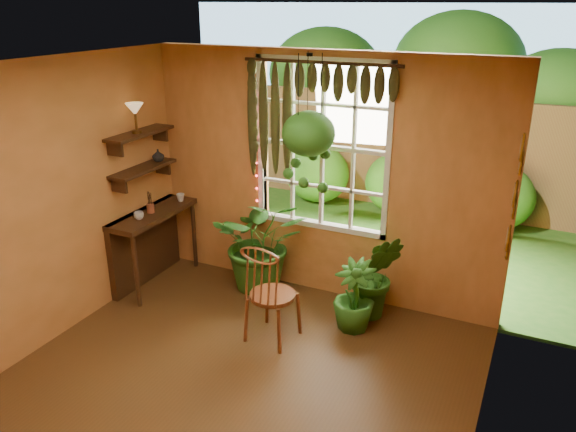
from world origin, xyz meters
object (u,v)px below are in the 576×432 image
at_px(potted_plant_mid, 376,276).
at_px(hanging_basket, 309,138).
at_px(potted_plant_left, 262,242).
at_px(windsor_chair, 271,308).
at_px(counter_ledge, 148,238).

xyz_separation_m(potted_plant_mid, hanging_basket, (-0.75, -0.08, 1.40)).
bearing_deg(potted_plant_left, windsor_chair, -57.61).
xyz_separation_m(windsor_chair, potted_plant_left, (-0.59, 0.93, 0.23)).
distance_m(windsor_chair, potted_plant_left, 1.12).
relative_size(counter_ledge, potted_plant_left, 1.04).
height_order(windsor_chair, potted_plant_mid, windsor_chair).
relative_size(windsor_chair, potted_plant_left, 1.05).
height_order(counter_ledge, windsor_chair, windsor_chair).
distance_m(counter_ledge, potted_plant_left, 1.36).
relative_size(counter_ledge, hanging_basket, 0.88).
relative_size(windsor_chair, potted_plant_mid, 1.27).
xyz_separation_m(potted_plant_left, potted_plant_mid, (1.38, -0.07, -0.10)).
height_order(counter_ledge, potted_plant_left, potted_plant_left).
distance_m(counter_ledge, windsor_chair, 1.95).
bearing_deg(hanging_basket, counter_ledge, -171.72).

